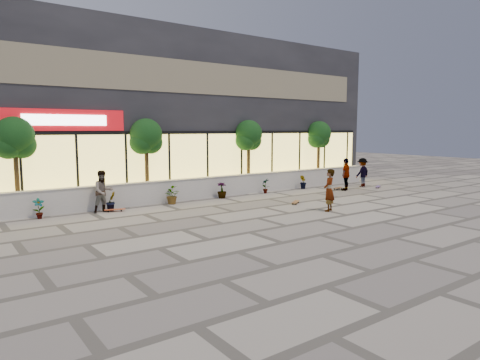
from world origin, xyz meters
TOP-DOWN VIEW (x-y plane):
  - ground at (0.00, 0.00)m, footprint 80.00×80.00m
  - planter_wall at (0.00, 7.00)m, footprint 22.00×0.42m
  - retail_building at (-0.00, 12.49)m, footprint 24.00×9.17m
  - shrub_a at (-8.50, 6.45)m, footprint 0.43×0.29m
  - shrub_b at (-5.70, 6.45)m, footprint 0.57×0.57m
  - shrub_c at (-2.90, 6.45)m, footprint 0.68×0.77m
  - shrub_d at (-0.10, 6.45)m, footprint 0.64×0.64m
  - shrub_e at (2.70, 6.45)m, footprint 0.46×0.35m
  - shrub_f at (5.50, 6.45)m, footprint 0.55×0.57m
  - tree_west at (-9.00, 7.70)m, footprint 1.60×1.50m
  - tree_midwest at (-3.50, 7.70)m, footprint 1.60×1.50m
  - tree_mideast at (2.50, 7.70)m, footprint 1.60×1.50m
  - tree_east at (8.00, 7.70)m, footprint 1.60×1.50m
  - skater_center at (1.66, 1.01)m, footprint 0.77×0.67m
  - skater_left at (-6.05, 6.30)m, footprint 0.92×0.75m
  - skater_right_near at (7.00, 4.63)m, footprint 1.15×0.83m
  - skater_right_far at (9.12, 5.17)m, footprint 1.15×0.73m
  - skateboard_center at (1.77, 3.13)m, footprint 0.83×0.67m
  - skateboard_left at (-5.65, 6.17)m, footprint 0.87×0.46m
  - skateboard_right_near at (7.00, 5.17)m, footprint 0.89×0.42m
  - skateboard_right_far at (9.42, 4.24)m, footprint 0.78×0.52m

SIDE VIEW (x-z plane):
  - ground at x=0.00m, z-range 0.00..0.00m
  - skateboard_right_far at x=9.42m, z-range 0.03..0.12m
  - skateboard_left at x=-5.65m, z-range 0.03..0.14m
  - skateboard_center at x=1.77m, z-range 0.03..0.14m
  - skateboard_right_near at x=7.00m, z-range 0.03..0.14m
  - shrub_a at x=-8.50m, z-range 0.00..0.81m
  - shrub_b at x=-5.70m, z-range 0.00..0.81m
  - shrub_c at x=-2.90m, z-range 0.00..0.81m
  - shrub_d at x=-0.10m, z-range 0.00..0.81m
  - shrub_e at x=2.70m, z-range 0.00..0.81m
  - shrub_f at x=5.50m, z-range 0.00..0.81m
  - planter_wall at x=0.00m, z-range 0.00..1.04m
  - skater_right_far at x=9.12m, z-range 0.00..1.70m
  - skater_left at x=-6.05m, z-range 0.00..1.74m
  - skater_center at x=1.66m, z-range 0.00..1.77m
  - skater_right_near at x=7.00m, z-range 0.00..1.81m
  - tree_west at x=-9.00m, z-range 1.03..4.94m
  - tree_midwest at x=-3.50m, z-range 1.03..4.94m
  - tree_mideast at x=2.50m, z-range 1.03..4.94m
  - tree_east at x=8.00m, z-range 1.03..4.94m
  - retail_building at x=0.00m, z-range 0.00..8.50m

